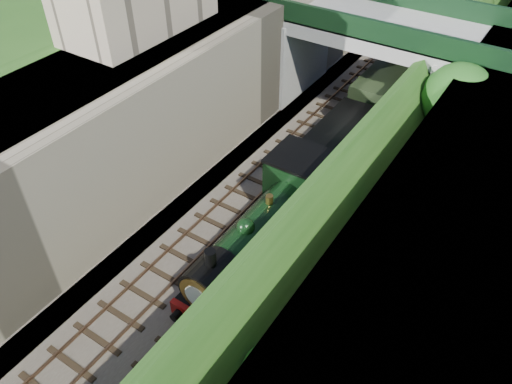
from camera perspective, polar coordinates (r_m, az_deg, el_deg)
trackbed at (r=30.97m, az=9.81°, el=5.86°), size 10.00×90.00×0.20m
retaining_wall at (r=31.41m, az=1.22°, el=14.20°), size 1.00×90.00×7.00m
street_plateau_left at (r=33.21m, az=-4.09°, el=15.63°), size 6.00×90.00×7.00m
embankment_slope at (r=27.88m, az=19.31°, el=6.48°), size 4.53×90.00×6.36m
track_left at (r=31.56m, az=6.56°, el=7.26°), size 2.50×90.00×0.20m
track_right at (r=30.55m, az=11.87°, el=5.35°), size 2.50×90.00×0.20m
road_bridge at (r=32.07m, az=15.37°, el=14.50°), size 16.00×6.40×7.25m
tree at (r=27.46m, az=22.33°, el=9.66°), size 3.60×3.80×6.60m
locomotive at (r=22.04m, az=1.25°, el=-4.21°), size 3.10×10.22×3.83m
tender at (r=27.31m, az=9.54°, el=4.55°), size 2.70×6.00×3.05m
coach_front at (r=37.60m, az=18.26°, el=14.37°), size 2.90×18.00×3.70m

